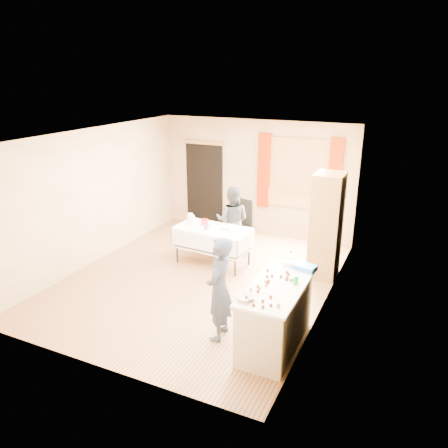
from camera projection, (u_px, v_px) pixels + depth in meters
The scene contains 29 objects.
floor at pixel (200, 280), 7.96m from camera, with size 4.50×5.50×0.02m, color #9E7047.
ceiling at pixel (197, 134), 7.09m from camera, with size 4.50×5.50×0.02m, color white.
wall_back at pixel (256, 178), 9.89m from camera, with size 4.50×0.02×2.60m, color tan.
wall_front at pixel (88, 275), 5.17m from camera, with size 4.50×0.02×2.60m, color tan.
wall_left at pixel (95, 196), 8.43m from camera, with size 0.02×5.50×2.60m, color tan.
wall_right at pixel (329, 230), 6.62m from camera, with size 0.02×5.50×2.60m, color tan.
window_frame at pixel (299, 174), 9.39m from camera, with size 1.32×0.06×1.52m, color olive.
window_pane at pixel (299, 174), 9.37m from camera, with size 1.20×0.02×1.40m, color white.
curtain_left at pixel (264, 171), 9.66m from camera, with size 0.28×0.06×1.65m, color #861E00.
curtain_right at pixel (335, 178), 9.03m from camera, with size 0.28×0.06×1.65m, color #861E00.
doorway at pixel (204, 185), 10.48m from camera, with size 0.95×0.04×2.00m, color black.
door_lintel at pixel (203, 143), 10.12m from camera, with size 1.05×0.06×0.08m, color olive.
cabinet at pixel (326, 226), 7.80m from camera, with size 0.50×0.60×1.93m, color olive.
counter at pixel (275, 316), 5.89m from camera, with size 0.69×1.46×0.91m.
party_table at pixel (213, 242), 8.45m from camera, with size 1.49×0.83×0.75m.
chair at pixel (239, 234), 9.24m from camera, with size 0.54×0.54×1.07m.
girl at pixel (219, 289), 6.00m from camera, with size 0.43×0.59×1.51m, color #242E47.
woman at pixel (232, 221), 8.85m from camera, with size 0.78×0.66×1.43m, color black.
soda_can at pixel (296, 280), 5.76m from camera, with size 0.07×0.07×0.12m, color #0D832F.
mixing_bowl at pixel (245, 297), 5.39m from camera, with size 0.29×0.29×0.06m, color white.
foam_block at pixel (288, 264), 6.30m from camera, with size 0.15×0.10×0.08m, color white.
blue_basket at pixel (305, 267), 6.19m from camera, with size 0.30×0.20×0.08m, color #2B7CE1.
pitcher at pixel (190, 220), 8.45m from camera, with size 0.11×0.11×0.22m, color silver.
cup_red at pixel (205, 222), 8.48m from camera, with size 0.19×0.19×0.12m, color red.
cup_rainbow at pixel (206, 228), 8.21m from camera, with size 0.12×0.12×0.10m, color red.
small_bowl at pixel (227, 227), 8.28m from camera, with size 0.19×0.19×0.06m, color white.
pastry_tray at pixel (232, 233), 8.03m from camera, with size 0.28×0.20×0.02m, color white.
bottle at pixel (192, 217), 8.72m from camera, with size 0.08×0.09×0.16m, color white.
cake_balls at pixel (270, 287), 5.66m from camera, with size 0.50×1.09×0.04m.
Camera 1 is at (3.44, -6.31, 3.58)m, focal length 35.00 mm.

